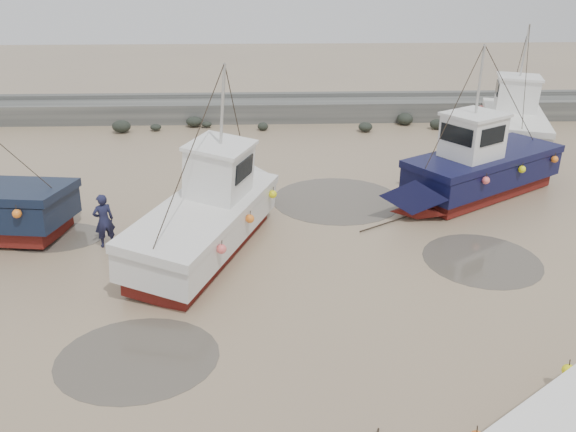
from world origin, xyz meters
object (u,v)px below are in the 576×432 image
(cabin_boat_3, at_px, (512,120))
(person, at_px, (108,246))
(cabin_boat_1, at_px, (210,211))
(cabin_boat_2, at_px, (474,168))

(cabin_boat_3, bearing_deg, person, -131.39)
(cabin_boat_3, xyz_separation_m, person, (-18.84, -11.45, -1.34))
(cabin_boat_1, xyz_separation_m, cabin_boat_3, (15.19, 11.58, 0.01))
(cabin_boat_1, distance_m, person, 3.88)
(cabin_boat_2, relative_size, person, 4.94)
(cabin_boat_2, height_order, cabin_boat_3, same)
(cabin_boat_1, xyz_separation_m, person, (-3.64, 0.13, -1.33))
(cabin_boat_3, bearing_deg, cabin_boat_1, -125.36)
(cabin_boat_1, height_order, cabin_boat_2, same)
(cabin_boat_1, height_order, cabin_boat_3, same)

